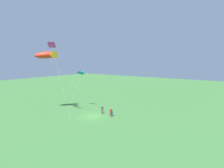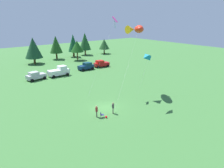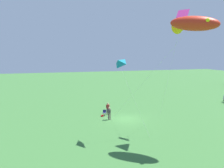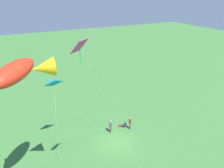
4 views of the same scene
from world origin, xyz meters
name	(u,v)px [view 1 (image 1 of 4)]	position (x,y,z in m)	size (l,w,h in m)	color
ground_plane	(93,116)	(0.00, 0.00, 0.00)	(160.00, 160.00, 0.00)	#3A6F34
person_kite_flyer	(102,109)	(-0.42, -2.26, 1.02)	(0.48, 0.49, 1.74)	#593743
folding_chair	(111,113)	(-2.57, -2.36, 0.49)	(0.62, 0.62, 0.82)	navy
person_spectator	(111,112)	(-2.99, -1.75, 1.02)	(0.45, 0.53, 1.74)	#584E4B
backpack_on_grass	(111,114)	(-2.08, -2.81, 0.11)	(0.32, 0.22, 0.22)	red
kite_large_fish	(47,55)	(9.09, 3.00, 11.56)	(11.75, 7.36, 12.41)	red
kite_diamond_rainbow	(52,46)	(5.25, 4.60, 12.94)	(6.33, 1.43, 13.73)	#D53598
kite_delta_teal	(82,72)	(5.94, -3.17, 7.91)	(1.72, 4.03, 8.44)	teal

